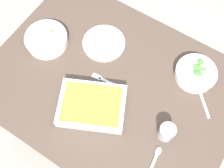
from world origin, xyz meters
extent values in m
plane|color=#9E9389|center=(0.00, 0.00, 0.00)|extent=(6.00, 6.00, 0.00)
cube|color=#4C3D33|center=(0.00, 0.00, 0.72)|extent=(1.20, 0.90, 0.04)
cylinder|color=#4C3D33|center=(-0.54, -0.39, 0.35)|extent=(0.06, 0.06, 0.70)
cylinder|color=#4C3D33|center=(-0.54, 0.39, 0.35)|extent=(0.06, 0.06, 0.70)
cylinder|color=#4C3D33|center=(0.54, 0.39, 0.35)|extent=(0.06, 0.06, 0.70)
cylinder|color=white|center=(-0.41, 0.02, 0.77)|extent=(0.21, 0.21, 0.05)
torus|color=white|center=(-0.41, 0.02, 0.79)|extent=(0.22, 0.22, 0.01)
cylinder|color=#B2844C|center=(-0.41, 0.02, 0.77)|extent=(0.17, 0.17, 0.03)
sphere|color=silver|center=(-0.36, 0.03, 0.79)|extent=(0.02, 0.02, 0.02)
sphere|color=silver|center=(-0.40, 0.04, 0.79)|extent=(0.02, 0.02, 0.02)
sphere|color=#B2844C|center=(-0.45, -0.02, 0.79)|extent=(0.02, 0.02, 0.02)
sphere|color=silver|center=(-0.42, 0.04, 0.79)|extent=(0.02, 0.02, 0.02)
sphere|color=#C66633|center=(-0.40, 0.06, 0.79)|extent=(0.02, 0.02, 0.02)
cylinder|color=white|center=(0.32, 0.26, 0.77)|extent=(0.19, 0.19, 0.05)
torus|color=white|center=(0.32, 0.26, 0.79)|extent=(0.20, 0.20, 0.01)
cylinder|color=#8CB272|center=(0.32, 0.26, 0.77)|extent=(0.16, 0.16, 0.02)
sphere|color=#478C38|center=(0.33, 0.25, 0.79)|extent=(0.03, 0.03, 0.03)
sphere|color=#478C38|center=(0.31, 0.31, 0.79)|extent=(0.03, 0.03, 0.03)
sphere|color=#569E42|center=(0.31, 0.27, 0.79)|extent=(0.04, 0.04, 0.04)
sphere|color=#569E42|center=(0.34, 0.28, 0.79)|extent=(0.03, 0.03, 0.03)
sphere|color=#569E42|center=(0.30, 0.28, 0.79)|extent=(0.03, 0.03, 0.03)
sphere|color=#3D7A33|center=(0.32, 0.25, 0.79)|extent=(0.04, 0.04, 0.04)
sphere|color=#569E42|center=(0.34, 0.25, 0.78)|extent=(0.02, 0.02, 0.02)
sphere|color=#569E42|center=(0.31, 0.26, 0.79)|extent=(0.03, 0.03, 0.03)
cube|color=silver|center=(-0.01, -0.15, 0.77)|extent=(0.37, 0.33, 0.06)
cube|color=gold|center=(-0.01, -0.15, 0.78)|extent=(0.32, 0.29, 0.04)
cylinder|color=#B2BCC6|center=(0.33, -0.08, 0.78)|extent=(0.07, 0.07, 0.08)
cylinder|color=black|center=(0.33, -0.08, 0.77)|extent=(0.06, 0.06, 0.05)
cylinder|color=silver|center=(-0.16, 0.17, 0.75)|extent=(0.22, 0.22, 0.01)
cube|color=silver|center=(-0.41, 0.02, 0.74)|extent=(0.10, 0.12, 0.01)
ellipsoid|color=silver|center=(-0.36, -0.05, 0.75)|extent=(0.05, 0.05, 0.01)
cube|color=silver|center=(0.42, 0.14, 0.74)|extent=(0.11, 0.11, 0.01)
ellipsoid|color=silver|center=(0.36, 0.21, 0.75)|extent=(0.05, 0.05, 0.01)
ellipsoid|color=silver|center=(0.34, -0.16, 0.75)|extent=(0.03, 0.04, 0.01)
cube|color=silver|center=(0.00, 0.00, 0.74)|extent=(0.14, 0.03, 0.01)
cube|color=silver|center=(-0.08, -0.01, 0.74)|extent=(0.05, 0.03, 0.01)
camera|label=1|loc=(0.30, -0.46, 1.97)|focal=44.54mm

